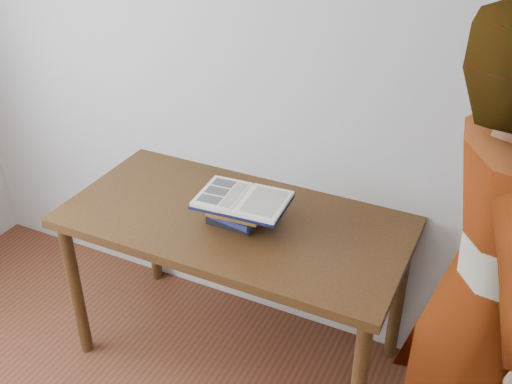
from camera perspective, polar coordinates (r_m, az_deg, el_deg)
The scene contains 4 objects.
desk at distance 2.66m, azimuth -1.99°, elevation -4.19°, with size 1.51×0.75×0.81m.
book_stack at distance 2.54m, azimuth -1.77°, elevation -1.70°, with size 0.24×0.20×0.13m.
open_book at distance 2.46m, azimuth -1.27°, elevation -0.74°, with size 0.39×0.28×0.03m.
reader at distance 2.12m, azimuth 20.78°, elevation -9.09°, with size 0.70×0.46×1.91m, color tan.
Camera 1 is at (1.13, -0.53, 2.25)m, focal length 42.00 mm.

